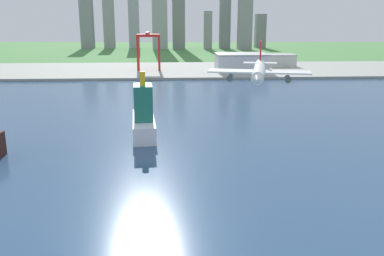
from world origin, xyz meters
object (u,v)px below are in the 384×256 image
(port_crane_red, at_px, (148,43))
(airplane_landing, at_px, (259,71))
(warehouse_main, at_px, (241,62))
(warehouse_annex, at_px, (280,60))
(ferry_boat, at_px, (144,117))

(port_crane_red, bearing_deg, airplane_landing, -81.25)
(warehouse_main, height_order, warehouse_annex, warehouse_main)
(ferry_boat, height_order, warehouse_annex, ferry_boat)
(airplane_landing, relative_size, warehouse_main, 0.73)
(warehouse_main, distance_m, warehouse_annex, 73.23)
(airplane_landing, height_order, ferry_boat, airplane_landing)
(warehouse_annex, bearing_deg, airplane_landing, -105.62)
(ferry_boat, relative_size, port_crane_red, 1.07)
(airplane_landing, relative_size, warehouse_annex, 1.16)
(ferry_boat, distance_m, warehouse_annex, 322.72)
(ferry_boat, distance_m, warehouse_main, 255.94)
(port_crane_red, relative_size, warehouse_annex, 1.20)
(ferry_boat, bearing_deg, port_crane_red, 91.97)
(port_crane_red, distance_m, warehouse_main, 101.24)
(ferry_boat, bearing_deg, airplane_landing, -61.79)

